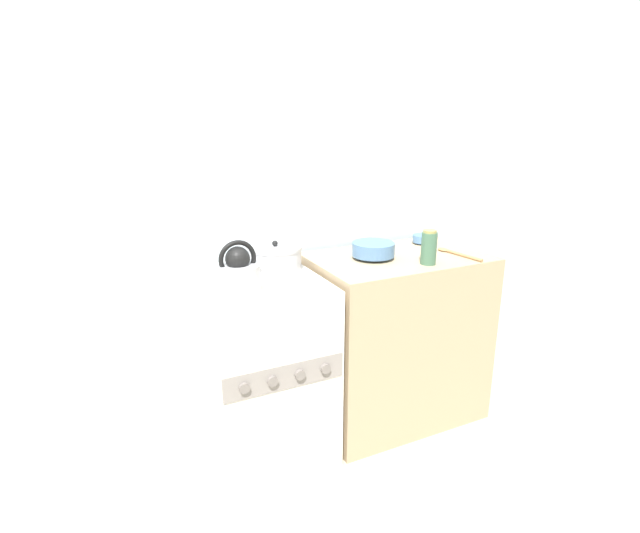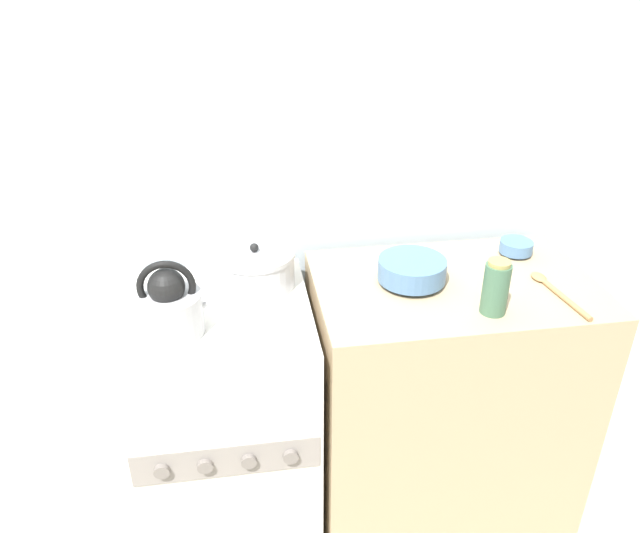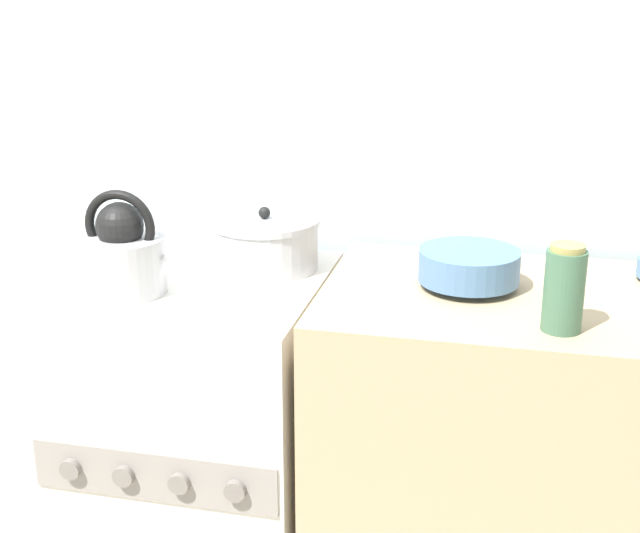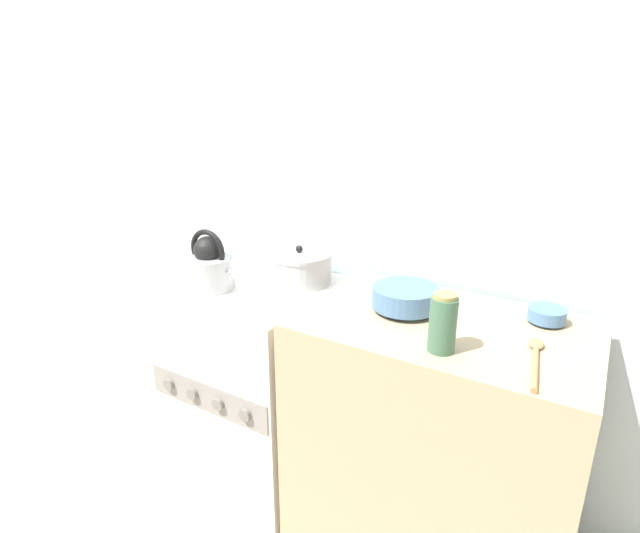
% 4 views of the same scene
% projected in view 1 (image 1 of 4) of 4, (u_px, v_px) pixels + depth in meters
% --- Properties ---
extents(ground_plane, '(12.00, 12.00, 0.00)m').
position_uv_depth(ground_plane, '(288.00, 484.00, 2.22)').
color(ground_plane, '#B2A893').
extents(wall_back, '(7.00, 0.06, 2.50)m').
position_uv_depth(wall_back, '(232.00, 185.00, 2.41)').
color(wall_back, silver).
rests_on(wall_back, ground_plane).
extents(stove, '(0.56, 0.59, 0.87)m').
position_uv_depth(stove, '(263.00, 369.00, 2.34)').
color(stove, silver).
rests_on(stove, ground_plane).
extents(counter, '(0.88, 0.57, 0.89)m').
position_uv_depth(counter, '(395.00, 337.00, 2.64)').
color(counter, tan).
rests_on(counter, ground_plane).
extents(kettle, '(0.23, 0.18, 0.23)m').
position_uv_depth(kettle, '(239.00, 273.00, 2.05)').
color(kettle, '#B2B2B7').
rests_on(kettle, stove).
extents(cooking_pot, '(0.25, 0.25, 0.15)m').
position_uv_depth(cooking_pot, '(275.00, 258.00, 2.36)').
color(cooking_pot, '#B2B2B7').
rests_on(cooking_pot, stove).
extents(enamel_bowl, '(0.21, 0.21, 0.08)m').
position_uv_depth(enamel_bowl, '(373.00, 249.00, 2.46)').
color(enamel_bowl, '#4C729E').
rests_on(enamel_bowl, counter).
extents(small_ceramic_bowl, '(0.11, 0.11, 0.05)m').
position_uv_depth(small_ceramic_bowl, '(423.00, 239.00, 2.75)').
color(small_ceramic_bowl, '#4C729E').
rests_on(small_ceramic_bowl, counter).
extents(storage_jar, '(0.07, 0.07, 0.17)m').
position_uv_depth(storage_jar, '(429.00, 248.00, 2.36)').
color(storage_jar, '#3F664C').
rests_on(storage_jar, counter).
extents(wooden_spoon, '(0.07, 0.28, 0.02)m').
position_uv_depth(wooden_spoon, '(455.00, 253.00, 2.54)').
color(wooden_spoon, '#A37A4C').
rests_on(wooden_spoon, counter).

